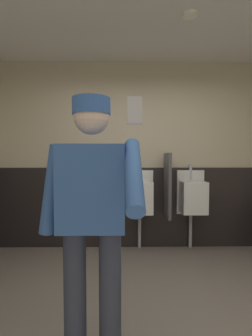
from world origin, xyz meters
name	(u,v)px	position (x,y,z in m)	size (l,w,h in m)	color
wall_back	(139,156)	(0.00, 1.92, 1.37)	(4.91, 0.12, 2.73)	beige
wainscot_band_back	(139,207)	(0.00, 1.84, 0.59)	(4.31, 0.03, 1.19)	black
downlight_far	(190,15)	(0.41, 0.65, 2.72)	(0.14, 0.14, 0.03)	white
urinal_left	(140,197)	(0.00, 1.70, 0.78)	(0.40, 0.34, 1.24)	white
urinal_middle	(193,197)	(0.75, 1.70, 0.78)	(0.40, 0.34, 1.24)	white
privacy_divider_panel	(167,185)	(0.38, 1.63, 0.95)	(0.04, 0.40, 0.90)	#4C4C51
person	(92,213)	(-0.43, -0.27, 1.00)	(0.62, 0.60, 1.70)	#2D3342
cell_phone	(135,110)	(-0.20, -0.77, 1.53)	(0.06, 0.02, 0.11)	silver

